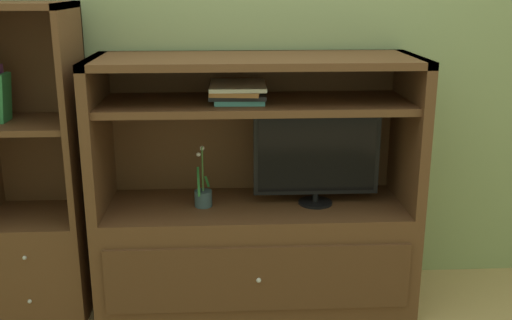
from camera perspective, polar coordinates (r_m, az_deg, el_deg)
painted_rear_wall at (r=3.26m, az=-0.37°, el=12.16°), size 6.00×0.10×2.80m
media_console at (r=3.15m, az=-0.05°, el=-6.21°), size 1.60×0.59×1.30m
tv_monitor at (r=3.04m, az=5.76°, el=0.28°), size 0.64×0.17×0.47m
potted_plant at (r=3.06m, az=-5.02°, el=-3.37°), size 0.09×0.14×0.32m
magazine_stack at (r=2.95m, az=-1.71°, el=6.47°), size 0.28×0.36×0.08m
bookshelf_tall at (r=3.27m, az=-20.01°, el=-4.98°), size 0.51×0.47×1.56m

